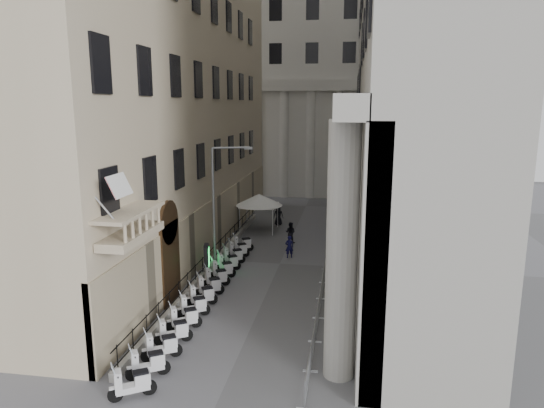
{
  "coord_description": "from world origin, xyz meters",
  "views": [
    {
      "loc": [
        4.44,
        -11.65,
        10.49
      ],
      "look_at": [
        -0.22,
        17.21,
        4.5
      ],
      "focal_mm": 32.0,
      "sensor_mm": 36.0,
      "label": 1
    }
  ],
  "objects_px": {
    "scooter_0": "(134,398)",
    "street_lamp": "(218,198)",
    "pedestrian_a": "(289,247)",
    "security_tent": "(259,200)",
    "info_kiosk": "(207,260)",
    "pedestrian_b": "(290,232)"
  },
  "relations": [
    {
      "from": "street_lamp",
      "to": "scooter_0",
      "type": "bearing_deg",
      "value": -107.46
    },
    {
      "from": "scooter_0",
      "to": "info_kiosk",
      "type": "bearing_deg",
      "value": -26.59
    },
    {
      "from": "scooter_0",
      "to": "street_lamp",
      "type": "xyz_separation_m",
      "value": [
        -0.66,
        14.37,
        4.71
      ]
    },
    {
      "from": "info_kiosk",
      "to": "security_tent",
      "type": "bearing_deg",
      "value": 70.58
    },
    {
      "from": "security_tent",
      "to": "pedestrian_a",
      "type": "xyz_separation_m",
      "value": [
        3.46,
        -7.04,
        -1.86
      ]
    },
    {
      "from": "info_kiosk",
      "to": "pedestrian_a",
      "type": "xyz_separation_m",
      "value": [
        4.66,
        4.34,
        -0.2
      ]
    },
    {
      "from": "scooter_0",
      "to": "street_lamp",
      "type": "distance_m",
      "value": 15.14
    },
    {
      "from": "info_kiosk",
      "to": "pedestrian_b",
      "type": "distance_m",
      "value": 9.15
    },
    {
      "from": "scooter_0",
      "to": "street_lamp",
      "type": "bearing_deg",
      "value": -28.82
    },
    {
      "from": "pedestrian_a",
      "to": "scooter_0",
      "type": "bearing_deg",
      "value": 63.89
    },
    {
      "from": "pedestrian_a",
      "to": "pedestrian_b",
      "type": "bearing_deg",
      "value": -98.52
    },
    {
      "from": "security_tent",
      "to": "pedestrian_b",
      "type": "bearing_deg",
      "value": -46.89
    },
    {
      "from": "pedestrian_b",
      "to": "street_lamp",
      "type": "bearing_deg",
      "value": 74.13
    },
    {
      "from": "scooter_0",
      "to": "pedestrian_a",
      "type": "xyz_separation_m",
      "value": [
        3.55,
        17.33,
        0.8
      ]
    },
    {
      "from": "street_lamp",
      "to": "pedestrian_a",
      "type": "relative_size",
      "value": 4.98
    },
    {
      "from": "info_kiosk",
      "to": "pedestrian_a",
      "type": "relative_size",
      "value": 1.24
    },
    {
      "from": "info_kiosk",
      "to": "pedestrian_a",
      "type": "bearing_deg",
      "value": 29.55
    },
    {
      "from": "security_tent",
      "to": "info_kiosk",
      "type": "relative_size",
      "value": 1.98
    },
    {
      "from": "scooter_0",
      "to": "pedestrian_b",
      "type": "bearing_deg",
      "value": -39.98
    },
    {
      "from": "info_kiosk",
      "to": "pedestrian_b",
      "type": "bearing_deg",
      "value": 48.8
    },
    {
      "from": "street_lamp",
      "to": "info_kiosk",
      "type": "bearing_deg",
      "value": -127.77
    },
    {
      "from": "info_kiosk",
      "to": "scooter_0",
      "type": "bearing_deg",
      "value": -98.56
    }
  ]
}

